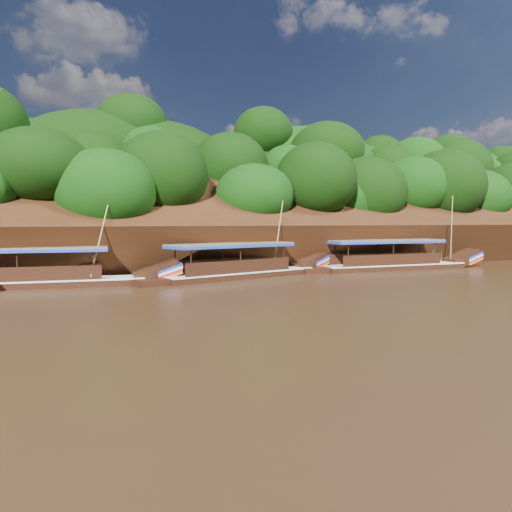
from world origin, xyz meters
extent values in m
plane|color=black|center=(0.00, 0.00, 0.00)|extent=(160.00, 160.00, 0.00)
cube|color=#311B0A|center=(0.00, 16.00, 3.50)|extent=(120.00, 16.12, 13.64)
cube|color=#311B0A|center=(0.00, 26.00, 0.00)|extent=(120.00, 24.00, 12.00)
ellipsoid|color=#123909|center=(-6.00, 15.00, 3.50)|extent=(18.00, 8.00, 6.40)
ellipsoid|color=#123909|center=(0.00, 23.00, 9.20)|extent=(24.00, 11.00, 8.40)
ellipsoid|color=#123909|center=(24.00, 14.50, 3.40)|extent=(18.00, 8.00, 6.00)
ellipsoid|color=#123909|center=(34.00, 22.00, 8.80)|extent=(22.00, 10.00, 8.00)
cube|color=black|center=(12.69, 7.34, 0.00)|extent=(13.28, 3.48, 0.92)
cube|color=silver|center=(12.69, 7.34, 0.44)|extent=(13.29, 3.54, 0.10)
cube|color=black|center=(20.04, 6.65, 0.72)|extent=(3.24, 1.98, 1.79)
cube|color=#1A3BAC|center=(20.86, 6.57, 1.03)|extent=(1.77, 1.90, 0.66)
cube|color=red|center=(20.86, 6.57, 0.68)|extent=(1.77, 1.90, 0.66)
cube|color=brown|center=(11.87, 7.42, 2.47)|extent=(10.48, 3.55, 0.12)
cube|color=#1A3BAC|center=(11.87, 7.42, 2.35)|extent=(10.48, 3.55, 0.18)
cylinder|color=tan|center=(18.26, 6.30, 3.41)|extent=(1.18, 1.12, 5.73)
cube|color=black|center=(-1.46, 7.61, 0.00)|extent=(12.45, 4.71, 0.92)
cube|color=silver|center=(-1.46, 7.61, 0.44)|extent=(12.46, 4.77, 0.10)
cube|color=black|center=(5.28, 9.02, 0.71)|extent=(3.19, 2.24, 1.73)
cube|color=#1A3BAC|center=(6.03, 9.18, 1.02)|extent=(1.83, 2.02, 0.63)
cube|color=red|center=(6.03, 9.18, 0.67)|extent=(1.83, 2.02, 0.63)
cube|color=brown|center=(-2.21, 7.45, 2.46)|extent=(9.91, 4.49, 0.12)
cube|color=#1A3BAC|center=(-2.21, 7.45, 2.34)|extent=(9.91, 4.49, 0.18)
cylinder|color=tan|center=(1.66, 7.64, 3.03)|extent=(0.69, 0.38, 5.12)
cube|color=black|center=(-14.98, 8.72, 0.00)|extent=(13.36, 4.49, 0.90)
cube|color=silver|center=(-14.98, 8.72, 0.43)|extent=(13.37, 4.56, 0.10)
cube|color=black|center=(-7.69, 7.41, 0.70)|extent=(3.34, 2.17, 1.77)
cube|color=#1A3BAC|center=(-6.88, 7.27, 1.00)|extent=(1.89, 1.97, 0.66)
cube|color=red|center=(-6.88, 7.27, 0.66)|extent=(1.89, 1.97, 0.66)
cube|color=brown|center=(-15.79, 8.87, 2.41)|extent=(10.60, 4.31, 0.12)
cube|color=#1A3BAC|center=(-15.79, 8.87, 2.29)|extent=(10.60, 4.31, 0.18)
cylinder|color=tan|center=(-11.09, 7.82, 3.42)|extent=(1.74, 1.58, 5.53)
cone|color=#256419|center=(-12.94, 9.35, 0.83)|extent=(1.50, 1.50, 1.66)
cone|color=#256419|center=(-5.18, 9.58, 0.72)|extent=(1.50, 1.50, 1.44)
cone|color=#256419|center=(1.28, 9.12, 0.84)|extent=(1.50, 1.50, 1.68)
cone|color=#256419|center=(6.45, 9.59, 0.99)|extent=(1.50, 1.50, 1.98)
cone|color=#256419|center=(12.48, 9.02, 0.87)|extent=(1.50, 1.50, 1.74)
cone|color=#256419|center=(19.70, 9.50, 0.98)|extent=(1.50, 1.50, 1.96)
camera|label=1|loc=(-16.64, -24.79, 4.05)|focal=35.00mm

